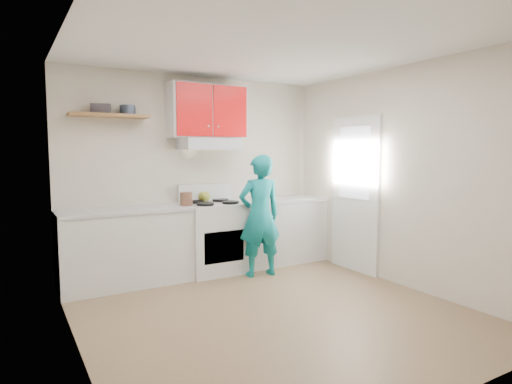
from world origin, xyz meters
TOP-DOWN VIEW (x-y plane):
  - floor at (0.00, 0.00)m, footprint 3.80×3.80m
  - ceiling at (0.00, 0.00)m, footprint 3.60×3.80m
  - back_wall at (0.00, 1.90)m, footprint 3.60×0.04m
  - front_wall at (0.00, -1.90)m, footprint 3.60×0.04m
  - left_wall at (-1.80, 0.00)m, footprint 0.04×3.80m
  - right_wall at (1.80, 0.00)m, footprint 0.04×3.80m
  - door at (1.78, 0.70)m, footprint 0.05×0.85m
  - door_glass at (1.75, 0.70)m, footprint 0.01×0.55m
  - counter_left at (-1.04, 1.60)m, footprint 1.52×0.60m
  - counter_right at (1.14, 1.60)m, footprint 1.32×0.60m
  - stove at (0.10, 1.57)m, footprint 0.76×0.65m
  - range_hood at (0.10, 1.68)m, footprint 0.76×0.44m
  - upper_cabinets at (0.10, 1.73)m, footprint 1.02×0.33m
  - shelf at (-1.15, 1.75)m, footprint 0.90×0.30m
  - books at (-1.24, 1.75)m, footprint 0.25×0.21m
  - tin at (-0.93, 1.75)m, footprint 0.19×0.19m
  - kettle at (0.07, 1.80)m, footprint 0.17×0.17m
  - crock at (-0.30, 1.52)m, footprint 0.20×0.20m
  - cutting_board at (1.03, 1.52)m, footprint 0.35×0.27m
  - silicone_mat at (1.39, 1.54)m, footprint 0.36×0.32m
  - person at (0.54, 1.13)m, footprint 0.61×0.44m

SIDE VIEW (x-z plane):
  - floor at x=0.00m, z-range 0.00..0.00m
  - counter_left at x=-1.04m, z-range 0.00..0.90m
  - counter_right at x=1.14m, z-range 0.00..0.90m
  - stove at x=0.10m, z-range 0.00..0.92m
  - person at x=0.54m, z-range 0.00..1.56m
  - silicone_mat at x=1.39m, z-range 0.90..0.91m
  - cutting_board at x=1.03m, z-range 0.90..0.92m
  - kettle at x=0.07m, z-range 0.92..1.06m
  - crock at x=-0.30m, z-range 0.90..1.09m
  - door at x=1.78m, z-range 0.00..2.05m
  - back_wall at x=0.00m, z-range 0.00..2.60m
  - front_wall at x=0.00m, z-range 0.00..2.60m
  - left_wall at x=-1.80m, z-range 0.00..2.60m
  - right_wall at x=1.80m, z-range 0.00..2.60m
  - door_glass at x=1.75m, z-range 0.98..1.92m
  - range_hood at x=0.10m, z-range 1.62..1.77m
  - shelf at x=-1.15m, z-range 2.00..2.04m
  - books at x=-1.24m, z-range 2.04..2.15m
  - tin at x=-0.93m, z-range 2.04..2.15m
  - upper_cabinets at x=0.10m, z-range 1.77..2.47m
  - ceiling at x=0.00m, z-range 2.58..2.62m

